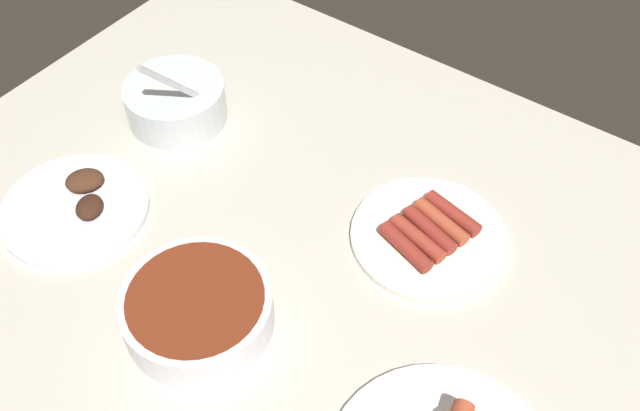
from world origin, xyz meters
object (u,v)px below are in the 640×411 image
Objects in this scene: bowl_coleslaw at (176,100)px; plate_sausages at (429,235)px; plate_grilled_meat at (77,206)px; bowl_chili at (197,309)px.

bowl_coleslaw is 44.55cm from plate_sausages.
plate_sausages is 49.11cm from plate_grilled_meat.
plate_grilled_meat is (-26.35, 3.68, -2.18)cm from bowl_chili.
bowl_chili is 0.89× the size of plate_grilled_meat.
bowl_coleslaw is at bearing -177.80° from plate_sausages.
bowl_coleslaw is 22.70cm from plate_grilled_meat.
plate_sausages is at bearing 59.53° from bowl_chili.
plate_grilled_meat is (1.70, -22.47, -2.68)cm from bowl_coleslaw.
bowl_chili reaches higher than plate_sausages.
bowl_chili is (28.05, -26.16, -0.49)cm from bowl_coleslaw.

